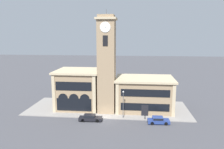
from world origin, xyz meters
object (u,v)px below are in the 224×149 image
Objects in this scene: parked_car_mid at (158,120)px; street_lamp at (123,100)px; parked_car_near at (90,118)px; bollard at (145,117)px.

parked_car_mid is 8.12m from street_lamp.
bollard is at bearing 6.04° from parked_car_near.
parked_car_mid is 3.09m from bollard.
parked_car_mid is 4.17× the size of bollard.
parked_car_mid is at bearing -2.79° from parked_car_near.
street_lamp reaches higher than parked_car_near.
bollard is at bearing -3.36° from street_lamp.
parked_car_mid is at bearing -15.82° from street_lamp.
bollard is (-2.54, 1.76, -0.07)m from parked_car_mid.
street_lamp is at bearing 14.05° from parked_car_near.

